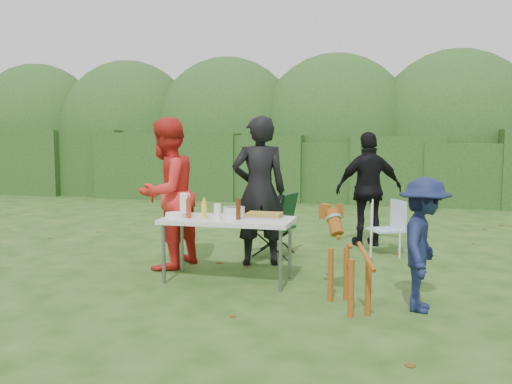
% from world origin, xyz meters
% --- Properties ---
extents(ground, '(80.00, 80.00, 0.00)m').
position_xyz_m(ground, '(0.00, 0.00, 0.00)').
color(ground, '#1E4211').
extents(hedge_row, '(22.00, 1.40, 1.70)m').
position_xyz_m(hedge_row, '(0.00, 8.00, 0.85)').
color(hedge_row, '#23471C').
rests_on(hedge_row, ground).
extents(shrub_backdrop, '(20.00, 2.60, 3.20)m').
position_xyz_m(shrub_backdrop, '(0.00, 9.60, 1.60)').
color(shrub_backdrop, '#3D6628').
rests_on(shrub_backdrop, ground).
extents(folding_table, '(1.50, 0.70, 0.74)m').
position_xyz_m(folding_table, '(-0.26, 0.05, 0.69)').
color(folding_table, silver).
rests_on(folding_table, ground).
extents(person_cook, '(0.82, 0.68, 1.94)m').
position_xyz_m(person_cook, '(-0.10, 0.93, 0.97)').
color(person_cook, black).
rests_on(person_cook, ground).
extents(person_red_jacket, '(0.93, 1.08, 1.92)m').
position_xyz_m(person_red_jacket, '(-1.21, 0.49, 0.96)').
color(person_red_jacket, red).
rests_on(person_red_jacket, ground).
extents(person_black_puffy, '(1.11, 0.77, 1.75)m').
position_xyz_m(person_black_puffy, '(1.24, 2.52, 0.87)').
color(person_black_puffy, black).
rests_on(person_black_puffy, ground).
extents(child, '(0.60, 0.90, 1.30)m').
position_xyz_m(child, '(1.88, -0.52, 0.65)').
color(child, '#141C42').
rests_on(child, ground).
extents(dog, '(0.83, 1.07, 0.95)m').
position_xyz_m(dog, '(1.18, -0.62, 0.47)').
color(dog, brown).
rests_on(dog, ground).
extents(camping_chair, '(0.68, 0.68, 0.91)m').
position_xyz_m(camping_chair, '(-0.03, 1.51, 0.45)').
color(camping_chair, '#123B1B').
rests_on(camping_chair, ground).
extents(lawn_chair, '(0.63, 0.63, 0.78)m').
position_xyz_m(lawn_chair, '(1.51, 1.94, 0.39)').
color(lawn_chair, '#4C86C9').
rests_on(lawn_chair, ground).
extents(food_tray, '(0.45, 0.30, 0.02)m').
position_xyz_m(food_tray, '(0.14, 0.20, 0.75)').
color(food_tray, '#B7B7BA').
rests_on(food_tray, folding_table).
extents(focaccia_bread, '(0.40, 0.26, 0.04)m').
position_xyz_m(focaccia_bread, '(0.14, 0.20, 0.78)').
color(focaccia_bread, '#A28632').
rests_on(focaccia_bread, food_tray).
extents(mustard_bottle, '(0.06, 0.06, 0.20)m').
position_xyz_m(mustard_bottle, '(-0.51, -0.05, 0.84)').
color(mustard_bottle, yellow).
rests_on(mustard_bottle, folding_table).
extents(ketchup_bottle, '(0.06, 0.06, 0.22)m').
position_xyz_m(ketchup_bottle, '(-0.70, -0.05, 0.85)').
color(ketchup_bottle, maroon).
rests_on(ketchup_bottle, folding_table).
extents(beer_bottle, '(0.06, 0.06, 0.24)m').
position_xyz_m(beer_bottle, '(-0.11, -0.02, 0.86)').
color(beer_bottle, '#47230F').
rests_on(beer_bottle, folding_table).
extents(paper_towel_roll, '(0.12, 0.12, 0.26)m').
position_xyz_m(paper_towel_roll, '(-0.84, 0.19, 0.87)').
color(paper_towel_roll, white).
rests_on(paper_towel_roll, folding_table).
extents(cup_stack, '(0.08, 0.08, 0.18)m').
position_xyz_m(cup_stack, '(-0.34, -0.09, 0.83)').
color(cup_stack, white).
rests_on(cup_stack, folding_table).
extents(pasta_bowl, '(0.26, 0.26, 0.10)m').
position_xyz_m(pasta_bowl, '(-0.26, 0.30, 0.79)').
color(pasta_bowl, silver).
rests_on(pasta_bowl, folding_table).
extents(plate_stack, '(0.24, 0.24, 0.05)m').
position_xyz_m(plate_stack, '(-0.88, -0.01, 0.77)').
color(plate_stack, white).
rests_on(plate_stack, folding_table).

